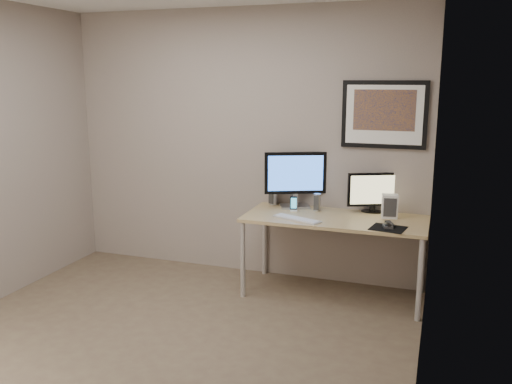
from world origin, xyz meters
TOP-DOWN VIEW (x-y plane):
  - floor at (0.00, 0.00)m, footprint 3.60×3.60m
  - room at (0.00, 0.45)m, footprint 3.60×3.60m
  - desk at (1.00, 1.35)m, footprint 1.60×0.70m
  - framed_art at (1.35, 1.68)m, footprint 0.75×0.04m
  - monitor_large at (0.57, 1.60)m, footprint 0.55×0.28m
  - monitor_tv at (1.29, 1.63)m, footprint 0.44×0.22m
  - speaker_left at (0.34, 1.64)m, footprint 0.10×0.10m
  - speaker_right at (0.80, 1.53)m, footprint 0.07×0.07m
  - phone_dock at (0.60, 1.44)m, footprint 0.08×0.08m
  - keyboard at (0.70, 1.16)m, footprint 0.46×0.28m
  - mousepad at (1.48, 1.13)m, footprint 0.31×0.29m
  - mouse at (1.48, 1.15)m, footprint 0.09×0.13m
  - remote at (1.49, 1.24)m, footprint 0.10×0.18m
  - fan_unit at (1.46, 1.49)m, footprint 0.15×0.12m

SIDE VIEW (x-z plane):
  - floor at x=0.00m, z-range 0.00..0.00m
  - desk at x=1.00m, z-range 0.30..1.03m
  - mousepad at x=1.48m, z-range 0.73..0.73m
  - keyboard at x=0.70m, z-range 0.73..0.75m
  - remote at x=1.49m, z-range 0.73..0.75m
  - mouse at x=1.48m, z-range 0.73..0.77m
  - phone_dock at x=0.60m, z-range 0.73..0.87m
  - speaker_right at x=0.80m, z-range 0.73..0.89m
  - speaker_left at x=0.34m, z-range 0.73..0.92m
  - fan_unit at x=1.46m, z-range 0.73..0.94m
  - monitor_tv at x=1.29m, z-range 0.74..1.11m
  - monitor_large at x=0.57m, z-range 0.76..1.29m
  - framed_art at x=1.35m, z-range 1.32..1.92m
  - room at x=0.00m, z-range -0.16..3.44m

